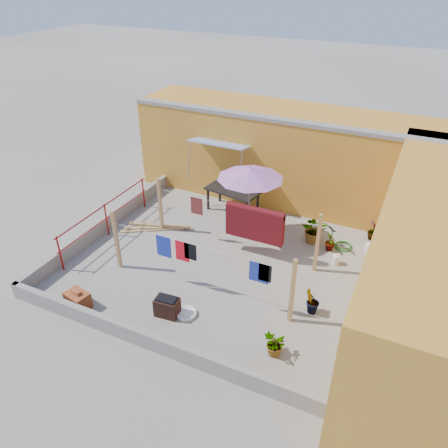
{
  "coord_description": "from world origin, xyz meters",
  "views": [
    {
      "loc": [
        4.41,
        -9.1,
        7.47
      ],
      "look_at": [
        -0.06,
        0.3,
        1.11
      ],
      "focal_mm": 35.0,
      "sensor_mm": 36.0,
      "label": 1
    }
  ],
  "objects_px": {
    "water_jug_a": "(336,260)",
    "plant_back_a": "(314,230)",
    "patio_umbrella": "(250,174)",
    "green_hose": "(343,246)",
    "outdoor_table": "(233,192)",
    "water_jug_b": "(368,248)",
    "brick_stack": "(78,300)",
    "white_basin": "(186,313)",
    "brazier": "(167,307)"
  },
  "relations": [
    {
      "from": "water_jug_a",
      "to": "plant_back_a",
      "type": "relative_size",
      "value": 0.37
    },
    {
      "from": "patio_umbrella",
      "to": "green_hose",
      "type": "height_order",
      "value": "patio_umbrella"
    },
    {
      "from": "outdoor_table",
      "to": "plant_back_a",
      "type": "height_order",
      "value": "plant_back_a"
    },
    {
      "from": "patio_umbrella",
      "to": "outdoor_table",
      "type": "distance_m",
      "value": 2.13
    },
    {
      "from": "water_jug_b",
      "to": "plant_back_a",
      "type": "xyz_separation_m",
      "value": [
        -1.62,
        -0.17,
        0.3
      ]
    },
    {
      "from": "brick_stack",
      "to": "water_jug_b",
      "type": "bearing_deg",
      "value": 42.31
    },
    {
      "from": "green_hose",
      "to": "brick_stack",
      "type": "bearing_deg",
      "value": -134.58
    },
    {
      "from": "water_jug_b",
      "to": "patio_umbrella",
      "type": "bearing_deg",
      "value": -168.61
    },
    {
      "from": "outdoor_table",
      "to": "water_jug_a",
      "type": "bearing_deg",
      "value": -21.06
    },
    {
      "from": "water_jug_a",
      "to": "green_hose",
      "type": "distance_m",
      "value": 0.94
    },
    {
      "from": "water_jug_a",
      "to": "white_basin",
      "type": "bearing_deg",
      "value": -127.58
    },
    {
      "from": "brick_stack",
      "to": "brazier",
      "type": "xyz_separation_m",
      "value": [
        2.16,
        0.71,
        0.03
      ]
    },
    {
      "from": "brazier",
      "to": "water_jug_a",
      "type": "height_order",
      "value": "brazier"
    },
    {
      "from": "brazier",
      "to": "green_hose",
      "type": "height_order",
      "value": "brazier"
    },
    {
      "from": "water_jug_a",
      "to": "green_hose",
      "type": "xyz_separation_m",
      "value": [
        0.01,
        0.94,
        -0.1
      ]
    },
    {
      "from": "water_jug_b",
      "to": "plant_back_a",
      "type": "bearing_deg",
      "value": -173.97
    },
    {
      "from": "brick_stack",
      "to": "white_basin",
      "type": "distance_m",
      "value": 2.73
    },
    {
      "from": "brazier",
      "to": "water_jug_b",
      "type": "bearing_deg",
      "value": 50.82
    },
    {
      "from": "white_basin",
      "to": "water_jug_b",
      "type": "xyz_separation_m",
      "value": [
        3.54,
        4.68,
        0.09
      ]
    },
    {
      "from": "brick_stack",
      "to": "white_basin",
      "type": "relative_size",
      "value": 1.26
    },
    {
      "from": "outdoor_table",
      "to": "water_jug_a",
      "type": "relative_size",
      "value": 5.91
    },
    {
      "from": "outdoor_table",
      "to": "brick_stack",
      "type": "height_order",
      "value": "outdoor_table"
    },
    {
      "from": "patio_umbrella",
      "to": "plant_back_a",
      "type": "distance_m",
      "value": 2.63
    },
    {
      "from": "water_jug_a",
      "to": "green_hose",
      "type": "relative_size",
      "value": 0.58
    },
    {
      "from": "water_jug_b",
      "to": "plant_back_a",
      "type": "distance_m",
      "value": 1.66
    },
    {
      "from": "brick_stack",
      "to": "brazier",
      "type": "distance_m",
      "value": 2.27
    },
    {
      "from": "brick_stack",
      "to": "water_jug_a",
      "type": "distance_m",
      "value": 7.05
    },
    {
      "from": "patio_umbrella",
      "to": "water_jug_b",
      "type": "relative_size",
      "value": 7.86
    },
    {
      "from": "patio_umbrella",
      "to": "brazier",
      "type": "bearing_deg",
      "value": -95.59
    },
    {
      "from": "outdoor_table",
      "to": "brazier",
      "type": "relative_size",
      "value": 3.13
    },
    {
      "from": "outdoor_table",
      "to": "white_basin",
      "type": "height_order",
      "value": "outdoor_table"
    },
    {
      "from": "water_jug_a",
      "to": "plant_back_a",
      "type": "height_order",
      "value": "plant_back_a"
    },
    {
      "from": "water_jug_a",
      "to": "green_hose",
      "type": "bearing_deg",
      "value": 89.11
    },
    {
      "from": "brick_stack",
      "to": "water_jug_b",
      "type": "relative_size",
      "value": 2.17
    },
    {
      "from": "white_basin",
      "to": "brazier",
      "type": "bearing_deg",
      "value": -156.74
    },
    {
      "from": "brick_stack",
      "to": "green_hose",
      "type": "distance_m",
      "value": 7.7
    },
    {
      "from": "brazier",
      "to": "plant_back_a",
      "type": "height_order",
      "value": "plant_back_a"
    },
    {
      "from": "water_jug_b",
      "to": "green_hose",
      "type": "height_order",
      "value": "water_jug_b"
    },
    {
      "from": "green_hose",
      "to": "white_basin",
      "type": "bearing_deg",
      "value": -121.62
    },
    {
      "from": "brick_stack",
      "to": "outdoor_table",
      "type": "bearing_deg",
      "value": 76.34
    },
    {
      "from": "brick_stack",
      "to": "green_hose",
      "type": "relative_size",
      "value": 1.2
    },
    {
      "from": "plant_back_a",
      "to": "brick_stack",
      "type": "bearing_deg",
      "value": -129.81
    },
    {
      "from": "patio_umbrella",
      "to": "water_jug_b",
      "type": "xyz_separation_m",
      "value": [
        3.55,
        0.72,
        -1.99
      ]
    },
    {
      "from": "brick_stack",
      "to": "water_jug_b",
      "type": "distance_m",
      "value": 8.27
    },
    {
      "from": "brick_stack",
      "to": "water_jug_a",
      "type": "bearing_deg",
      "value": 40.16
    },
    {
      "from": "white_basin",
      "to": "water_jug_a",
      "type": "relative_size",
      "value": 1.64
    },
    {
      "from": "white_basin",
      "to": "water_jug_b",
      "type": "height_order",
      "value": "water_jug_b"
    },
    {
      "from": "white_basin",
      "to": "green_hose",
      "type": "height_order",
      "value": "white_basin"
    },
    {
      "from": "patio_umbrella",
      "to": "plant_back_a",
      "type": "xyz_separation_m",
      "value": [
        1.93,
        0.54,
        -1.69
      ]
    },
    {
      "from": "water_jug_b",
      "to": "green_hose",
      "type": "bearing_deg",
      "value": -173.46
    }
  ]
}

